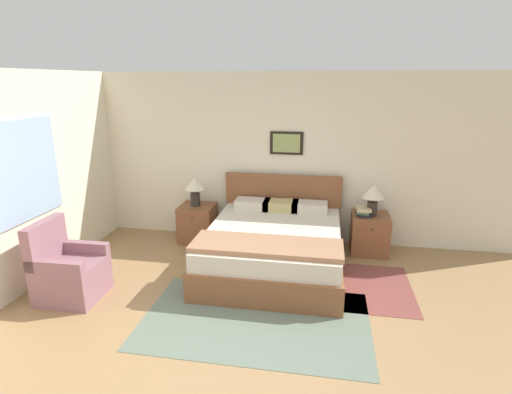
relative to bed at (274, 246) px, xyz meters
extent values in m
plane|color=#99754C|center=(-0.12, -2.01, -0.32)|extent=(16.00, 16.00, 0.00)
cube|color=beige|center=(-0.12, 1.12, 0.98)|extent=(7.93, 0.06, 2.60)
cube|color=black|center=(0.03, 1.07, 1.23)|extent=(0.50, 0.02, 0.35)
cube|color=#8E9E5B|center=(0.03, 1.06, 1.23)|extent=(0.41, 0.00, 0.28)
cube|color=beige|center=(-2.91, -0.46, 0.98)|extent=(0.06, 5.50, 2.60)
cube|color=#9EBCDB|center=(-2.87, -0.92, 1.12)|extent=(0.02, 1.23, 1.19)
cube|color=slate|center=(-0.03, -1.26, -0.32)|extent=(2.41, 1.49, 0.01)
cube|color=brown|center=(1.26, -0.32, -0.32)|extent=(0.98, 1.26, 0.01)
cube|color=brown|center=(0.00, -0.03, -0.18)|extent=(1.80, 2.11, 0.28)
cube|color=brown|center=(0.00, -1.05, 0.00)|extent=(1.80, 0.06, 0.08)
cube|color=beige|center=(0.00, -0.03, 0.11)|extent=(1.72, 2.02, 0.31)
cube|color=brown|center=(0.00, 1.00, 0.51)|extent=(1.80, 0.06, 0.49)
cube|color=#9E7051|center=(0.00, -0.68, 0.30)|extent=(1.76, 0.59, 0.06)
cube|color=beige|center=(-0.43, 0.77, 0.34)|extent=(0.52, 0.32, 0.14)
cube|color=beige|center=(0.43, 0.77, 0.34)|extent=(0.52, 0.32, 0.14)
cube|color=tan|center=(0.00, 0.77, 0.34)|extent=(0.52, 0.32, 0.14)
cube|color=#8E606B|center=(-2.23, -1.16, -0.10)|extent=(0.68, 0.66, 0.45)
cube|color=#8E606B|center=(-2.50, -1.16, 0.37)|extent=(0.14, 0.64, 0.49)
cube|color=#8E606B|center=(-2.24, -0.88, 0.20)|extent=(0.67, 0.12, 0.14)
cube|color=#8E606B|center=(-2.22, -1.43, 0.20)|extent=(0.67, 0.12, 0.14)
cube|color=brown|center=(-1.32, 0.78, -0.03)|extent=(0.53, 0.52, 0.58)
sphere|color=#332D28|center=(-1.32, 0.51, 0.13)|extent=(0.02, 0.02, 0.02)
cube|color=brown|center=(1.32, 0.78, -0.03)|extent=(0.53, 0.52, 0.58)
sphere|color=#332D28|center=(1.32, 0.51, 0.13)|extent=(0.02, 0.02, 0.02)
cylinder|color=#2D2823|center=(-1.34, 0.77, 0.36)|extent=(0.15, 0.15, 0.21)
cylinder|color=#2D2823|center=(-1.34, 0.77, 0.50)|extent=(0.02, 0.02, 0.06)
cone|color=beige|center=(-1.34, 0.77, 0.62)|extent=(0.32, 0.32, 0.19)
cylinder|color=#2D2823|center=(1.33, 0.77, 0.36)|extent=(0.15, 0.15, 0.21)
cylinder|color=#2D2823|center=(1.33, 0.77, 0.50)|extent=(0.02, 0.02, 0.06)
cone|color=beige|center=(1.33, 0.77, 0.62)|extent=(0.32, 0.32, 0.19)
cube|color=#232328|center=(1.20, 0.73, 0.28)|extent=(0.21, 0.27, 0.04)
cube|color=#4C7551|center=(1.20, 0.73, 0.32)|extent=(0.21, 0.23, 0.04)
cube|color=beige|center=(1.20, 0.73, 0.36)|extent=(0.22, 0.25, 0.04)
camera|label=1|loc=(0.62, -4.93, 2.15)|focal=28.00mm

